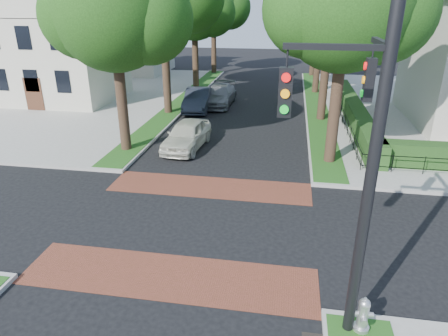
{
  "coord_description": "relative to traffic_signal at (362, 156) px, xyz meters",
  "views": [
    {
      "loc": [
        3.3,
        -12.71,
        7.76
      ],
      "look_at": [
        0.88,
        1.75,
        1.6
      ],
      "focal_mm": 32.0,
      "sensor_mm": 36.0,
      "label": 1
    }
  ],
  "objects": [
    {
      "name": "hedge_main_road",
      "position": [
        2.81,
        19.41,
        -3.96
      ],
      "size": [
        1.0,
        18.0,
        1.2
      ],
      "primitive_type": "cube",
      "color": "#1E3E15",
      "rests_on": "sidewalk_ne"
    },
    {
      "name": "tree_left_near",
      "position": [
        -10.28,
        11.64,
        2.56
      ],
      "size": [
        7.5,
        6.45,
        10.2
      ],
      "color": "black",
      "rests_on": "sidewalk_nw"
    },
    {
      "name": "fence_main_road",
      "position": [
        2.01,
        19.41,
        -4.11
      ],
      "size": [
        0.06,
        18.0,
        0.9
      ],
      "primitive_type": null,
      "color": "black",
      "rests_on": "sidewalk_ne"
    },
    {
      "name": "sidewalk_nw",
      "position": [
        -24.39,
        23.41,
        -4.63
      ],
      "size": [
        30.0,
        30.0,
        0.15
      ],
      "primitive_type": "cube",
      "color": "gray",
      "rests_on": "ground"
    },
    {
      "name": "crosswalk_near",
      "position": [
        -4.89,
        1.21,
        -4.7
      ],
      "size": [
        9.0,
        2.2,
        0.01
      ],
      "primitive_type": "cube",
      "color": "brown",
      "rests_on": "ground"
    },
    {
      "name": "crosswalk_far",
      "position": [
        -4.89,
        7.61,
        -4.7
      ],
      "size": [
        9.0,
        2.2,
        0.01
      ],
      "primitive_type": "cube",
      "color": "brown",
      "rests_on": "ground"
    },
    {
      "name": "grass_strip_ne",
      "position": [
        0.51,
        23.51,
        -4.55
      ],
      "size": [
        1.6,
        29.8,
        0.02
      ],
      "primitive_type": "cube",
      "color": "#1B4714",
      "rests_on": "sidewalk_ne"
    },
    {
      "name": "tree_left_back",
      "position": [
        -10.28,
        37.65,
        2.7
      ],
      "size": [
        7.75,
        6.66,
        10.44
      ],
      "color": "black",
      "rests_on": "sidewalk_nw"
    },
    {
      "name": "fire_hydrant",
      "position": [
        0.53,
        -0.19,
        -4.09
      ],
      "size": [
        0.53,
        0.56,
        0.98
      ],
      "rotation": [
        0.0,
        0.0,
        -0.42
      ],
      "color": "#B4B4B6",
      "rests_on": "sidewalk_se"
    },
    {
      "name": "grass_strip_nw",
      "position": [
        -10.29,
        23.51,
        -4.55
      ],
      "size": [
        1.6,
        29.8,
        0.02
      ],
      "primitive_type": "cube",
      "color": "#1B4714",
      "rests_on": "sidewalk_nw"
    },
    {
      "name": "parked_car_front",
      "position": [
        -7.19,
        12.5,
        -3.92
      ],
      "size": [
        2.26,
        4.78,
        1.58
      ],
      "primitive_type": "imported",
      "rotation": [
        0.0,
        0.0,
        -0.09
      ],
      "color": "beige",
      "rests_on": "ground"
    },
    {
      "name": "tree_right_far",
      "position": [
        0.71,
        28.64,
        2.2
      ],
      "size": [
        7.25,
        6.23,
        9.74
      ],
      "color": "black",
      "rests_on": "sidewalk_ne"
    },
    {
      "name": "house_left_near",
      "position": [
        -20.38,
        22.41,
        0.33
      ],
      "size": [
        10.0,
        9.0,
        10.14
      ],
      "color": "beige",
      "rests_on": "sidewalk_nw"
    },
    {
      "name": "house_left_far",
      "position": [
        -20.38,
        36.41,
        0.33
      ],
      "size": [
        10.0,
        9.0,
        10.14
      ],
      "color": "beige",
      "rests_on": "sidewalk_nw"
    },
    {
      "name": "parked_car_rear",
      "position": [
        -7.19,
        22.85,
        -3.92
      ],
      "size": [
        2.34,
        5.48,
        1.57
      ],
      "primitive_type": "imported",
      "rotation": [
        0.0,
        0.0,
        -0.03
      ],
      "color": "slate",
      "rests_on": "ground"
    },
    {
      "name": "tree_right_back",
      "position": [
        0.72,
        37.64,
        2.56
      ],
      "size": [
        7.5,
        6.45,
        10.2
      ],
      "color": "black",
      "rests_on": "sidewalk_ne"
    },
    {
      "name": "parked_car_middle",
      "position": [
        -8.49,
        20.89,
        -3.88
      ],
      "size": [
        2.17,
        5.15,
        1.65
      ],
      "primitive_type": "imported",
      "rotation": [
        0.0,
        0.0,
        0.09
      ],
      "color": "#222633",
      "rests_on": "ground"
    },
    {
      "name": "tree_left_far",
      "position": [
        -10.29,
        28.63,
        2.41
      ],
      "size": [
        7.0,
        6.02,
        9.86
      ],
      "color": "black",
      "rests_on": "sidewalk_nw"
    },
    {
      "name": "tree_right_near",
      "position": [
        0.72,
        11.65,
        2.92
      ],
      "size": [
        7.75,
        6.67,
        10.66
      ],
      "color": "black",
      "rests_on": "sidewalk_ne"
    },
    {
      "name": "traffic_signal",
      "position": [
        0.0,
        0.0,
        0.0
      ],
      "size": [
        2.17,
        2.0,
        8.0
      ],
      "color": "black",
      "rests_on": "sidewalk_se"
    },
    {
      "name": "ground",
      "position": [
        -4.89,
        4.41,
        -4.71
      ],
      "size": [
        120.0,
        120.0,
        0.0
      ],
      "primitive_type": "plane",
      "color": "black",
      "rests_on": "ground"
    }
  ]
}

